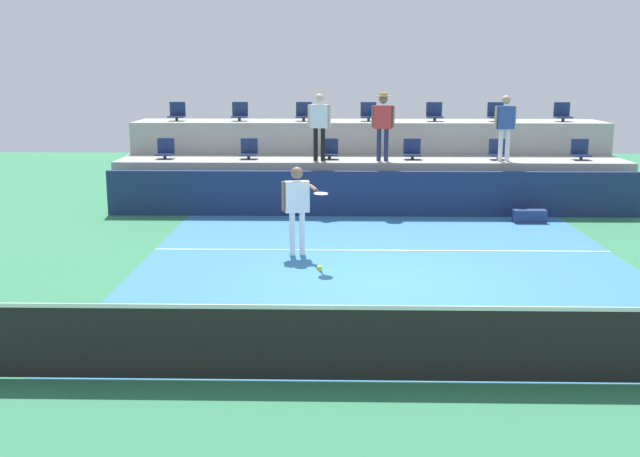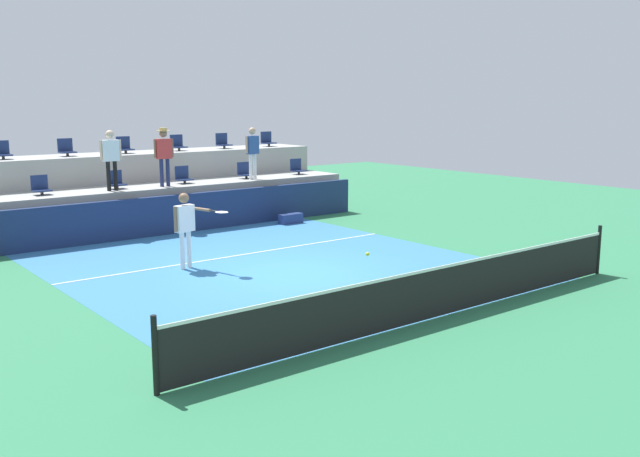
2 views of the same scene
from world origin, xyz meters
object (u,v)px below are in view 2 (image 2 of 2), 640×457
at_px(stadium_chair_upper_mid_right, 178,144).
at_px(equipment_bag, 291,219).
at_px(stadium_chair_lower_left, 41,187).
at_px(stadium_chair_upper_left, 2,152).
at_px(stadium_chair_upper_far_right, 268,140).
at_px(spectator_in_grey, 111,154).
at_px(tennis_player, 186,223).
at_px(stadium_chair_lower_mid_left, 116,181).
at_px(stadium_chair_lower_right, 245,172).
at_px(tennis_ball, 368,254).
at_px(spectator_with_hat, 164,151).
at_px(spectator_leaning_on_rail, 252,148).
at_px(stadium_chair_lower_far_right, 297,168).
at_px(stadium_chair_lower_mid_right, 183,176).
at_px(stadium_chair_upper_mid_left, 66,149).
at_px(stadium_chair_upper_right, 223,142).
at_px(stadium_chair_upper_center, 124,146).

height_order(stadium_chair_upper_mid_right, equipment_bag, stadium_chair_upper_mid_right).
distance_m(stadium_chair_lower_left, stadium_chair_upper_left, 2.04).
relative_size(stadium_chair_upper_far_right, spectator_in_grey, 0.31).
bearing_deg(tennis_player, stadium_chair_lower_mid_left, 84.03).
bearing_deg(stadium_chair_upper_mid_right, tennis_player, -115.98).
xyz_separation_m(stadium_chair_lower_right, tennis_ball, (-4.33, -10.70, -0.26)).
bearing_deg(stadium_chair_lower_right, spectator_with_hat, -172.66).
relative_size(spectator_leaning_on_rail, equipment_bag, 2.15).
height_order(stadium_chair_lower_far_right, spectator_with_hat, spectator_with_hat).
relative_size(stadium_chair_lower_mid_right, equipment_bag, 0.68).
xyz_separation_m(stadium_chair_upper_mid_right, equipment_bag, (1.81, -3.76, -2.16)).
distance_m(stadium_chair_lower_far_right, stadium_chair_upper_left, 9.16).
xyz_separation_m(stadium_chair_lower_right, stadium_chair_upper_mid_left, (-5.05, 1.80, 0.85)).
height_order(stadium_chair_lower_left, stadium_chair_upper_mid_right, stadium_chair_upper_mid_right).
relative_size(stadium_chair_lower_mid_right, tennis_ball, 7.65).
bearing_deg(stadium_chair_upper_mid_right, spectator_leaning_on_rail, -55.80).
xyz_separation_m(stadium_chair_upper_mid_left, spectator_with_hat, (2.07, -2.18, -0.03)).
height_order(stadium_chair_lower_mid_right, tennis_ball, stadium_chair_lower_mid_right).
xyz_separation_m(spectator_with_hat, equipment_bag, (3.37, -1.58, -2.14)).
distance_m(stadium_chair_upper_mid_left, stadium_chair_upper_mid_right, 3.63).
xyz_separation_m(stadium_chair_lower_left, stadium_chair_upper_right, (6.67, 1.80, 0.85)).
distance_m(stadium_chair_lower_mid_left, stadium_chair_upper_right, 5.00).
xyz_separation_m(stadium_chair_upper_left, equipment_bag, (7.23, -3.76, -2.16)).
bearing_deg(stadium_chair_upper_left, tennis_player, -74.36).
bearing_deg(stadium_chair_lower_left, stadium_chair_lower_mid_right, 0.00).
xyz_separation_m(stadium_chair_upper_mid_right, spectator_in_grey, (-3.15, -2.18, -0.06)).
height_order(stadium_chair_lower_right, spectator_in_grey, spectator_in_grey).
distance_m(stadium_chair_lower_mid_left, stadium_chair_upper_mid_left, 2.12).
relative_size(stadium_chair_lower_far_right, spectator_in_grey, 0.31).
bearing_deg(spectator_in_grey, stadium_chair_upper_mid_right, 34.75).
bearing_deg(stadium_chair_lower_mid_left, stadium_chair_upper_left, 144.55).
xyz_separation_m(stadium_chair_lower_far_right, spectator_with_hat, (-5.08, -0.38, 0.82)).
bearing_deg(stadium_chair_upper_mid_left, stadium_chair_upper_right, 0.00).
xyz_separation_m(stadium_chair_lower_right, tennis_player, (-4.87, -5.27, -0.41)).
bearing_deg(stadium_chair_upper_mid_right, stadium_chair_lower_right, -51.63).
height_order(stadium_chair_lower_far_right, stadium_chair_upper_mid_left, stadium_chair_upper_mid_left).
xyz_separation_m(stadium_chair_upper_center, tennis_ball, (-1.08, -12.50, -1.11)).
bearing_deg(stadium_chair_upper_left, spectator_leaning_on_rail, -17.55).
distance_m(stadium_chair_upper_mid_right, tennis_ball, 12.88).
xyz_separation_m(stadium_chair_upper_center, tennis_player, (-1.61, -7.07, -1.26)).
height_order(stadium_chair_upper_center, spectator_with_hat, spectator_with_hat).
bearing_deg(stadium_chair_lower_far_right, stadium_chair_upper_mid_right, 152.92).
xyz_separation_m(stadium_chair_lower_right, stadium_chair_upper_far_right, (2.11, 1.80, 0.85)).
bearing_deg(stadium_chair_upper_left, stadium_chair_upper_far_right, 0.00).
height_order(stadium_chair_upper_mid_right, tennis_player, stadium_chair_upper_mid_right).
bearing_deg(stadium_chair_lower_mid_right, tennis_player, -116.93).
distance_m(stadium_chair_upper_mid_right, tennis_player, 7.96).
bearing_deg(equipment_bag, stadium_chair_lower_left, 163.88).
xyz_separation_m(tennis_ball, equipment_bag, (4.72, 8.74, -1.06)).
relative_size(stadium_chair_lower_mid_right, stadium_chair_upper_center, 1.00).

